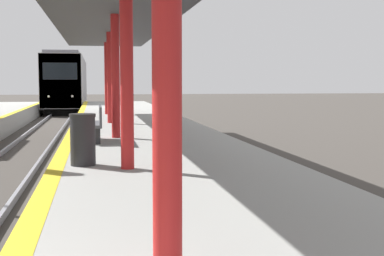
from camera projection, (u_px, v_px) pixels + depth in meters
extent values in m
cube|color=black|center=(68.00, 106.00, 47.27)|extent=(2.46, 19.02, 0.55)
cube|color=#99999E|center=(68.00, 81.00, 47.08)|extent=(2.89, 21.13, 3.86)
cube|color=gold|center=(60.00, 81.00, 36.80)|extent=(2.83, 0.16, 3.78)
cube|color=black|center=(60.00, 71.00, 36.68)|extent=(2.31, 0.06, 1.16)
cube|color=slate|center=(67.00, 58.00, 46.90)|extent=(2.46, 20.07, 0.24)
sphere|color=white|center=(49.00, 96.00, 36.69)|extent=(0.18, 0.18, 0.18)
sphere|color=white|center=(72.00, 96.00, 36.97)|extent=(0.18, 0.18, 0.18)
cylinder|color=red|center=(167.00, 64.00, 4.13)|extent=(0.23, 0.23, 3.38)
cylinder|color=red|center=(127.00, 74.00, 9.39)|extent=(0.23, 0.23, 3.38)
cylinder|color=red|center=(115.00, 76.00, 14.65)|extent=(0.23, 0.23, 3.38)
cylinder|color=red|center=(110.00, 78.00, 19.91)|extent=(0.23, 0.23, 3.38)
cylinder|color=red|center=(107.00, 78.00, 25.18)|extent=(0.23, 0.23, 3.38)
cube|color=#3F3F44|center=(115.00, 10.00, 14.50)|extent=(3.68, 26.84, 0.20)
cylinder|color=#262628|center=(83.00, 141.00, 9.89)|extent=(0.46, 0.46, 0.90)
cylinder|color=#262626|center=(82.00, 115.00, 9.85)|extent=(0.48, 0.48, 0.06)
cube|color=#4C4C51|center=(93.00, 124.00, 13.85)|extent=(0.44, 1.70, 0.08)
cube|color=#4C4C51|center=(100.00, 114.00, 13.86)|extent=(0.06, 1.70, 0.44)
cube|color=#262628|center=(93.00, 136.00, 13.20)|extent=(0.35, 0.08, 0.40)
cube|color=#262628|center=(93.00, 131.00, 14.54)|extent=(0.35, 0.08, 0.40)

